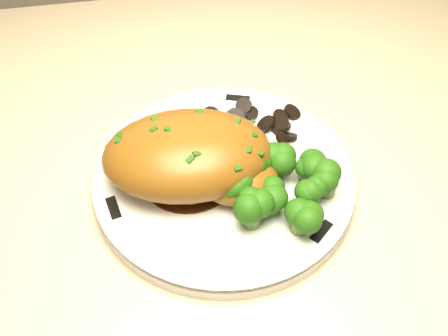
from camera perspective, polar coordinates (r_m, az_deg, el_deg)
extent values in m
cylinder|color=silver|center=(0.59, 0.00, -1.22)|extent=(0.31, 0.31, 0.02)
cube|color=black|center=(0.66, 1.41, 7.07)|extent=(0.03, 0.02, 0.00)
cube|color=black|center=(0.56, -11.17, -4.01)|extent=(0.02, 0.03, 0.00)
cube|color=black|center=(0.54, 9.87, -6.38)|extent=(0.03, 0.03, 0.00)
cylinder|color=#361709|center=(0.58, -3.60, -0.80)|extent=(0.10, 0.10, 0.00)
ellipsoid|color=brown|center=(0.55, -3.76, 1.38)|extent=(0.18, 0.13, 0.07)
ellipsoid|color=brown|center=(0.55, 1.56, -1.28)|extent=(0.08, 0.06, 0.04)
cube|color=#1A450E|center=(0.54, -9.27, 3.26)|extent=(0.01, 0.01, 0.00)
cube|color=#1A450E|center=(0.54, -7.19, 3.75)|extent=(0.01, 0.01, 0.00)
cube|color=#1A450E|center=(0.53, -5.05, 4.07)|extent=(0.01, 0.01, 0.00)
cube|color=#1A450E|center=(0.53, -2.89, 4.24)|extent=(0.01, 0.01, 0.00)
cube|color=#1A450E|center=(0.54, -0.73, 4.24)|extent=(0.01, 0.01, 0.00)
cube|color=#1A450E|center=(0.54, 1.41, 4.07)|extent=(0.01, 0.01, 0.00)
cylinder|color=black|center=(0.63, 6.10, 4.31)|extent=(0.02, 0.02, 0.01)
cylinder|color=black|center=(0.63, 5.79, 4.96)|extent=(0.02, 0.02, 0.01)
cylinder|color=black|center=(0.63, 5.16, 5.52)|extent=(0.02, 0.02, 0.01)
cylinder|color=black|center=(0.64, 4.26, 5.32)|extent=(0.02, 0.02, 0.01)
cylinder|color=black|center=(0.64, 3.27, 5.58)|extent=(0.02, 0.02, 0.01)
cylinder|color=black|center=(0.63, 2.27, 5.67)|extent=(0.02, 0.02, 0.01)
cylinder|color=black|center=(0.63, 1.34, 4.99)|extent=(0.03, 0.02, 0.01)
cylinder|color=black|center=(0.63, 0.64, 4.79)|extent=(0.03, 0.03, 0.00)
cylinder|color=black|center=(0.62, 0.23, 4.52)|extent=(0.03, 0.02, 0.01)
cylinder|color=black|center=(0.62, 0.16, 3.60)|extent=(0.02, 0.02, 0.02)
cylinder|color=black|center=(0.61, 0.47, 3.34)|extent=(0.03, 0.03, 0.01)
cylinder|color=black|center=(0.60, 1.12, 3.17)|extent=(0.03, 0.03, 0.01)
cylinder|color=black|center=(0.61, 2.01, 2.53)|extent=(0.03, 0.03, 0.01)
cylinder|color=black|center=(0.60, 3.06, 2.68)|extent=(0.03, 0.03, 0.01)
cylinder|color=black|center=(0.60, 4.14, 3.02)|extent=(0.03, 0.02, 0.02)
cylinder|color=black|center=(0.61, 5.03, 2.90)|extent=(0.03, 0.03, 0.02)
cylinder|color=black|center=(0.62, 5.74, 3.53)|extent=(0.03, 0.03, 0.01)
cylinder|color=black|center=(0.62, 6.14, 4.22)|extent=(0.03, 0.03, 0.01)
cylinder|color=#547531|center=(0.56, 2.81, -1.00)|extent=(0.02, 0.02, 0.02)
sphere|color=#123608|center=(0.55, 2.87, 0.04)|extent=(0.03, 0.03, 0.03)
cylinder|color=#547531|center=(0.57, 5.42, 0.10)|extent=(0.02, 0.02, 0.02)
sphere|color=#123608|center=(0.56, 5.53, 1.13)|extent=(0.03, 0.03, 0.03)
cylinder|color=#547531|center=(0.57, 8.55, -0.60)|extent=(0.02, 0.02, 0.02)
sphere|color=#123608|center=(0.56, 8.72, 0.42)|extent=(0.03, 0.03, 0.03)
cylinder|color=#547531|center=(0.54, 5.00, -3.45)|extent=(0.02, 0.02, 0.02)
sphere|color=#123608|center=(0.53, 5.11, -2.44)|extent=(0.03, 0.03, 0.03)
cylinder|color=#547531|center=(0.55, 8.51, -3.34)|extent=(0.02, 0.02, 0.02)
sphere|color=#123608|center=(0.54, 8.70, -2.34)|extent=(0.03, 0.03, 0.03)
cylinder|color=#547531|center=(0.56, 10.46, -1.86)|extent=(0.02, 0.02, 0.02)
sphere|color=#123608|center=(0.55, 10.68, -0.85)|extent=(0.03, 0.03, 0.03)
cylinder|color=#547531|center=(0.53, 2.84, -5.01)|extent=(0.02, 0.02, 0.02)
sphere|color=#123608|center=(0.52, 2.90, -4.01)|extent=(0.03, 0.03, 0.03)
cylinder|color=#547531|center=(0.53, 7.71, -5.56)|extent=(0.02, 0.02, 0.02)
sphere|color=#123608|center=(0.52, 7.88, -4.57)|extent=(0.03, 0.03, 0.03)
cylinder|color=#547531|center=(0.55, 1.25, -2.76)|extent=(0.02, 0.02, 0.02)
sphere|color=#123608|center=(0.54, 1.28, -1.74)|extent=(0.03, 0.03, 0.03)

